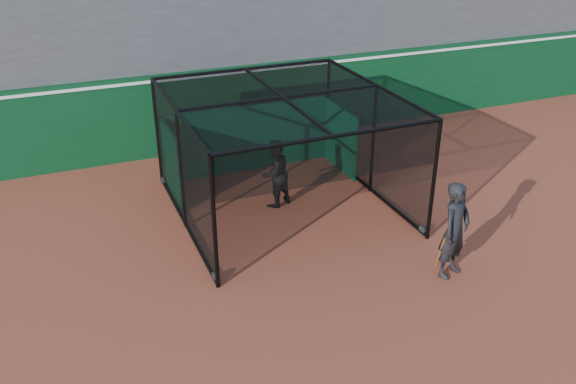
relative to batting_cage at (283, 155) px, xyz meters
name	(u,v)px	position (x,y,z in m)	size (l,w,h in m)	color
ground	(321,297)	(-0.74, -3.84, -1.46)	(120.00, 120.00, 0.00)	brown
outfield_wall	(203,108)	(-0.74, 4.66, -0.17)	(50.00, 0.50, 2.50)	#0A3B1B
batting_cage	(283,155)	(0.00, 0.00, 0.00)	(5.15, 5.49, 2.92)	black
batter	(275,173)	(-0.12, 0.21, -0.57)	(0.86, 0.67, 1.77)	black
on_deck_player	(455,230)	(2.12, -4.12, -0.40)	(0.90, 0.76, 2.10)	black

